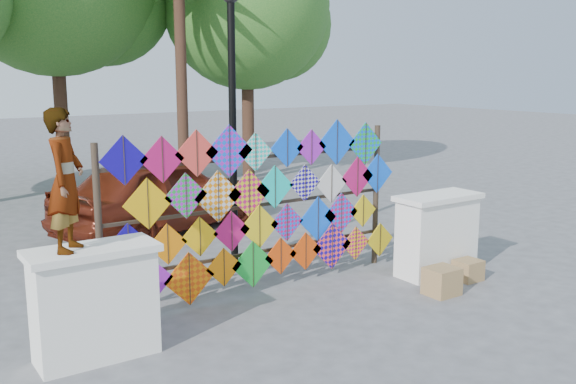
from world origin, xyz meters
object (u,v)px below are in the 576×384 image
(vendor_woman, at_px, (65,180))
(sedan, at_px, (161,194))
(kite_rack, at_px, (263,207))
(lamppost, at_px, (232,101))

(vendor_woman, height_order, sedan, vendor_woman)
(kite_rack, relative_size, vendor_woman, 3.23)
(sedan, bearing_deg, kite_rack, 159.43)
(sedan, distance_m, lamppost, 3.41)
(lamppost, bearing_deg, vendor_woman, -145.73)
(vendor_woman, relative_size, sedan, 0.34)
(vendor_woman, distance_m, lamppost, 3.96)
(kite_rack, distance_m, vendor_woman, 3.24)
(vendor_woman, height_order, lamppost, lamppost)
(vendor_woman, xyz_separation_m, sedan, (3.14, 5.01, -1.28))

